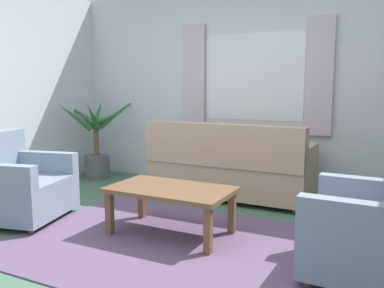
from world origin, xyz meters
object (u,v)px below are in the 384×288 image
object	(u,v)px
armchair_left	(16,185)
couch	(229,168)
coffee_table	(171,194)
potted_plant	(96,143)
armchair_right	(377,230)

from	to	relation	value
armchair_left	couch	bearing A→B (deg)	-56.91
coffee_table	potted_plant	distance (m)	2.60
armchair_right	potted_plant	size ratio (longest dim) A/B	0.72
armchair_left	coffee_table	bearing A→B (deg)	-91.82
armchair_left	coffee_table	size ratio (longest dim) A/B	0.91
armchair_right	couch	bearing A→B (deg)	-129.84
coffee_table	armchair_left	bearing A→B (deg)	-168.50
couch	armchair_left	world-z (taller)	couch
couch	armchair_left	size ratio (longest dim) A/B	1.89
armchair_right	potted_plant	distance (m)	4.14
couch	armchair_left	bearing A→B (deg)	46.41
coffee_table	armchair_right	bearing A→B (deg)	-3.35
couch	potted_plant	world-z (taller)	potted_plant
potted_plant	coffee_table	bearing A→B (deg)	-35.62
potted_plant	couch	bearing A→B (deg)	-3.70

